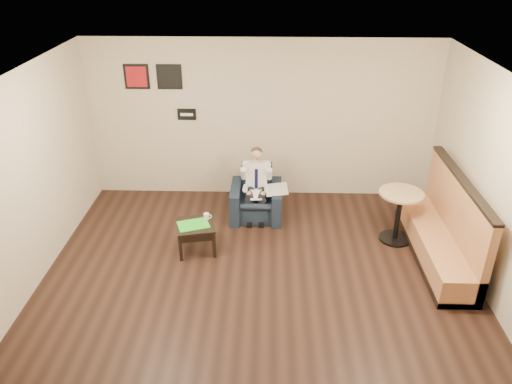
{
  "coord_description": "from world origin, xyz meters",
  "views": [
    {
      "loc": [
        0.13,
        -5.24,
        4.25
      ],
      "look_at": [
        -0.05,
        1.2,
        0.93
      ],
      "focal_mm": 35.0,
      "sensor_mm": 36.0,
      "label": 1
    }
  ],
  "objects_px": {
    "green_folder": "(193,225)",
    "side_table": "(196,237)",
    "armchair": "(256,194)",
    "coffee_mug": "(206,216)",
    "banquette": "(439,219)",
    "smartphone": "(198,218)",
    "seated_man": "(256,189)",
    "cafe_table": "(398,216)"
  },
  "relations": [
    {
      "from": "armchair",
      "to": "green_folder",
      "type": "bearing_deg",
      "value": -129.56
    },
    {
      "from": "side_table",
      "to": "green_folder",
      "type": "height_order",
      "value": "green_folder"
    },
    {
      "from": "armchair",
      "to": "banquette",
      "type": "xyz_separation_m",
      "value": [
        2.67,
        -1.11,
        0.22
      ]
    },
    {
      "from": "smartphone",
      "to": "banquette",
      "type": "xyz_separation_m",
      "value": [
        3.52,
        -0.22,
        0.17
      ]
    },
    {
      "from": "banquette",
      "to": "coffee_mug",
      "type": "bearing_deg",
      "value": 176.46
    },
    {
      "from": "green_folder",
      "to": "cafe_table",
      "type": "bearing_deg",
      "value": 7.34
    },
    {
      "from": "seated_man",
      "to": "side_table",
      "type": "bearing_deg",
      "value": -132.44
    },
    {
      "from": "seated_man",
      "to": "coffee_mug",
      "type": "height_order",
      "value": "seated_man"
    },
    {
      "from": "banquette",
      "to": "cafe_table",
      "type": "bearing_deg",
      "value": 137.5
    },
    {
      "from": "coffee_mug",
      "to": "green_folder",
      "type": "bearing_deg",
      "value": -134.07
    },
    {
      "from": "seated_man",
      "to": "green_folder",
      "type": "xyz_separation_m",
      "value": [
        -0.9,
        -0.97,
        -0.1
      ]
    },
    {
      "from": "seated_man",
      "to": "armchair",
      "type": "bearing_deg",
      "value": 90.0
    },
    {
      "from": "coffee_mug",
      "to": "smartphone",
      "type": "relative_size",
      "value": 0.68
    },
    {
      "from": "armchair",
      "to": "smartphone",
      "type": "height_order",
      "value": "armchair"
    },
    {
      "from": "cafe_table",
      "to": "seated_man",
      "type": "bearing_deg",
      "value": 165.33
    },
    {
      "from": "seated_man",
      "to": "cafe_table",
      "type": "height_order",
      "value": "seated_man"
    },
    {
      "from": "seated_man",
      "to": "green_folder",
      "type": "distance_m",
      "value": 1.33
    },
    {
      "from": "green_folder",
      "to": "side_table",
      "type": "bearing_deg",
      "value": 45.93
    },
    {
      "from": "smartphone",
      "to": "armchair",
      "type": "bearing_deg",
      "value": 43.74
    },
    {
      "from": "seated_man",
      "to": "green_folder",
      "type": "bearing_deg",
      "value": -132.48
    },
    {
      "from": "side_table",
      "to": "armchair",
      "type": "bearing_deg",
      "value": 50.36
    },
    {
      "from": "side_table",
      "to": "cafe_table",
      "type": "height_order",
      "value": "cafe_table"
    },
    {
      "from": "smartphone",
      "to": "banquette",
      "type": "bearing_deg",
      "value": -5.83
    },
    {
      "from": "cafe_table",
      "to": "smartphone",
      "type": "bearing_deg",
      "value": -176.13
    },
    {
      "from": "coffee_mug",
      "to": "side_table",
      "type": "bearing_deg",
      "value": -134.07
    },
    {
      "from": "smartphone",
      "to": "cafe_table",
      "type": "bearing_deg",
      "value": 1.64
    },
    {
      "from": "coffee_mug",
      "to": "cafe_table",
      "type": "distance_m",
      "value": 2.93
    },
    {
      "from": "seated_man",
      "to": "smartphone",
      "type": "relative_size",
      "value": 8.01
    },
    {
      "from": "armchair",
      "to": "side_table",
      "type": "relative_size",
      "value": 1.54
    },
    {
      "from": "smartphone",
      "to": "coffee_mug",
      "type": "bearing_deg",
      "value": -7.1
    },
    {
      "from": "side_table",
      "to": "smartphone",
      "type": "distance_m",
      "value": 0.28
    },
    {
      "from": "banquette",
      "to": "cafe_table",
      "type": "relative_size",
      "value": 2.93
    },
    {
      "from": "armchair",
      "to": "green_folder",
      "type": "relative_size",
      "value": 1.88
    },
    {
      "from": "armchair",
      "to": "green_folder",
      "type": "distance_m",
      "value": 1.41
    },
    {
      "from": "banquette",
      "to": "cafe_table",
      "type": "height_order",
      "value": "banquette"
    },
    {
      "from": "banquette",
      "to": "side_table",
      "type": "bearing_deg",
      "value": 179.11
    },
    {
      "from": "green_folder",
      "to": "cafe_table",
      "type": "relative_size",
      "value": 0.54
    },
    {
      "from": "green_folder",
      "to": "coffee_mug",
      "type": "height_order",
      "value": "coffee_mug"
    },
    {
      "from": "seated_man",
      "to": "green_folder",
      "type": "relative_size",
      "value": 2.49
    },
    {
      "from": "coffee_mug",
      "to": "banquette",
      "type": "relative_size",
      "value": 0.04
    },
    {
      "from": "side_table",
      "to": "cafe_table",
      "type": "xyz_separation_m",
      "value": [
        3.07,
        0.37,
        0.19
      ]
    },
    {
      "from": "coffee_mug",
      "to": "armchair",
      "type": "bearing_deg",
      "value": 51.18
    }
  ]
}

